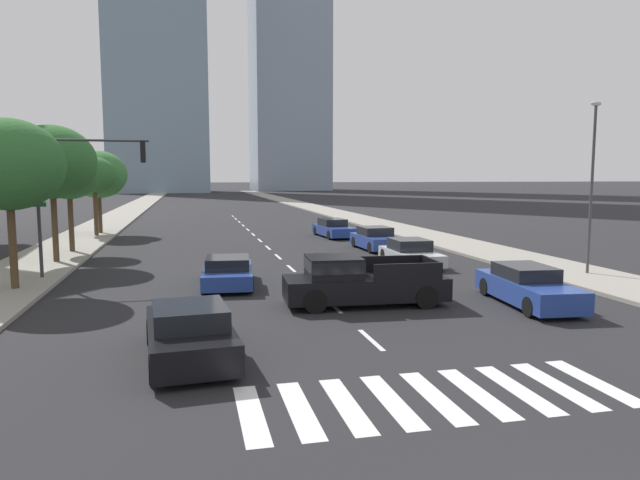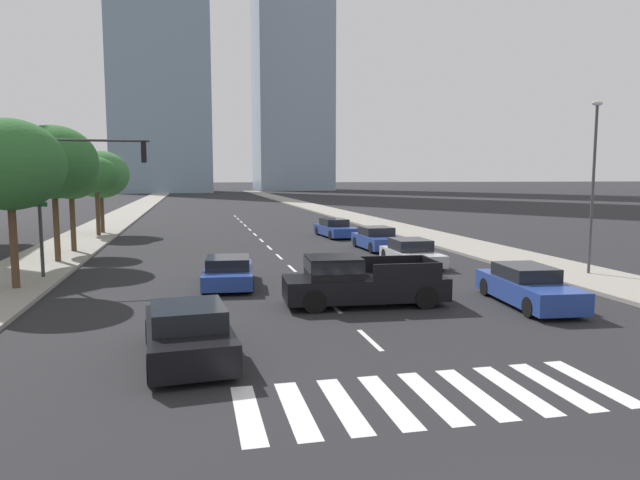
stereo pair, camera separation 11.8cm
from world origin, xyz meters
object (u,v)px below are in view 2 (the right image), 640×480
object	(u,v)px
traffic_signal_far	(80,177)
street_tree_second	(53,162)
street_lamp_east	(594,174)
street_tree_fourth	(96,175)
street_tree_nearest	(9,165)
sedan_blue_0	(377,239)
sedan_blue_4	(335,229)
sedan_black_5	(188,333)
street_tree_third	(71,175)
street_tree_fifth	(101,175)
sedan_blue_3	(228,272)
sedan_silver_1	(411,253)
sedan_blue_2	(528,287)
pickup_truck	(357,281)

from	to	relation	value
traffic_signal_far	street_tree_second	distance (m)	5.07
street_lamp_east	street_tree_fourth	distance (m)	31.48
traffic_signal_far	street_tree_nearest	distance (m)	3.09
sedan_blue_0	sedan_blue_4	xyz separation A→B (m)	(-0.71, 7.39, -0.02)
sedan_blue_0	street_tree_second	world-z (taller)	street_tree_second
sedan_blue_4	sedan_black_5	xyz separation A→B (m)	(-10.05, -25.62, 0.02)
sedan_blue_0	street_tree_nearest	size ratio (longest dim) A/B	0.69
street_tree_second	sedan_black_5	bearing A→B (deg)	-68.85
sedan_black_5	street_tree_nearest	xyz separation A→B (m)	(-6.33, 9.46, 4.10)
sedan_blue_4	street_tree_second	size ratio (longest dim) A/B	0.74
sedan_black_5	street_tree_third	size ratio (longest dim) A/B	0.81
traffic_signal_far	street_tree_fifth	world-z (taller)	traffic_signal_far
street_tree_nearest	street_tree_second	world-z (taller)	street_tree_second
sedan_blue_3	sedan_black_5	bearing A→B (deg)	175.49
sedan_silver_1	street_tree_nearest	xyz separation A→B (m)	(-16.82, -2.75, 4.14)
sedan_blue_2	street_tree_third	bearing A→B (deg)	-128.68
sedan_blue_2	sedan_black_5	world-z (taller)	sedan_black_5
street_lamp_east	sedan_silver_1	bearing A→B (deg)	143.55
sedan_blue_3	street_tree_fifth	bearing A→B (deg)	24.58
street_tree_fourth	street_tree_third	bearing A→B (deg)	-90.00
sedan_blue_3	street_tree_second	world-z (taller)	street_tree_second
sedan_blue_0	street_lamp_east	xyz separation A→B (m)	(6.01, -10.65, 3.76)
sedan_silver_1	street_tree_nearest	world-z (taller)	street_tree_nearest
pickup_truck	street_lamp_east	size ratio (longest dim) A/B	0.76
pickup_truck	street_tree_second	xyz separation A→B (m)	(-11.81, 11.87, 4.16)
street_tree_nearest	street_tree_third	size ratio (longest dim) A/B	1.13
sedan_blue_2	sedan_blue_3	size ratio (longest dim) A/B	1.09
sedan_blue_2	street_tree_fourth	xyz separation A→B (m)	(-17.41, 25.66, 3.76)
street_tree_fourth	street_tree_fifth	size ratio (longest dim) A/B	0.92
pickup_truck	sedan_blue_0	xyz separation A→B (m)	(5.28, 13.75, -0.20)
sedan_silver_1	street_tree_third	world-z (taller)	street_tree_third
sedan_blue_3	sedan_black_5	distance (m)	9.00
street_tree_second	street_tree_third	size ratio (longest dim) A/B	1.19
sedan_blue_2	sedan_blue_3	bearing A→B (deg)	-114.50
sedan_silver_1	street_lamp_east	bearing A→B (deg)	54.87
street_tree_fifth	street_tree_nearest	bearing A→B (deg)	-90.00
street_tree_nearest	street_tree_second	bearing A→B (deg)	90.00
sedan_blue_2	street_tree_nearest	size ratio (longest dim) A/B	0.79
street_tree_second	sedan_blue_3	bearing A→B (deg)	-43.71
sedan_blue_4	traffic_signal_far	bearing A→B (deg)	-50.09
sedan_black_5	sedan_blue_2	bearing A→B (deg)	-78.04
sedan_blue_3	street_lamp_east	xyz separation A→B (m)	(15.27, -1.29, 3.83)
traffic_signal_far	street_lamp_east	xyz separation A→B (m)	(21.07, -4.17, 0.10)
sedan_blue_2	street_lamp_east	world-z (taller)	street_lamp_east
sedan_black_5	traffic_signal_far	distance (m)	13.03
pickup_truck	sedan_silver_1	world-z (taller)	pickup_truck
street_lamp_east	street_tree_fifth	world-z (taller)	street_lamp_east
sedan_blue_2	street_tree_nearest	xyz separation A→B (m)	(-17.41, 6.15, 4.10)
sedan_blue_0	street_tree_nearest	xyz separation A→B (m)	(-17.08, -8.77, 4.10)
street_tree_nearest	street_tree_fourth	bearing A→B (deg)	90.00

